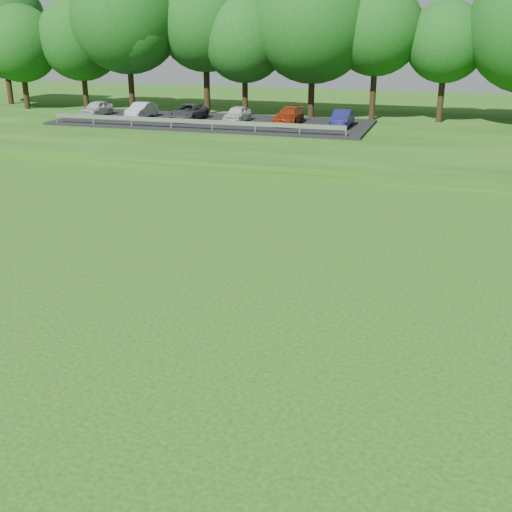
# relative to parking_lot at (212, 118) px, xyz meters

# --- Properties ---
(parking_lot) EXTENTS (24.00, 9.00, 1.38)m
(parking_lot) POSITION_rel_parking_lot_xyz_m (0.00, 0.00, 0.00)
(parking_lot) COLOR black
(parking_lot) RESTS_ON berm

